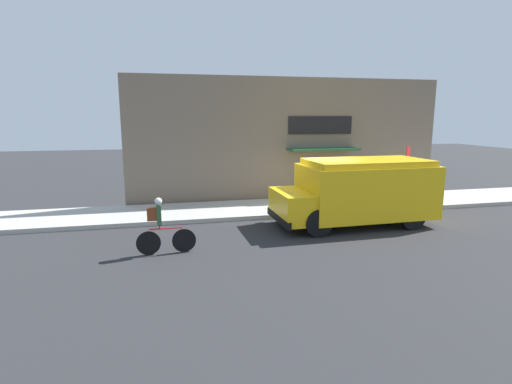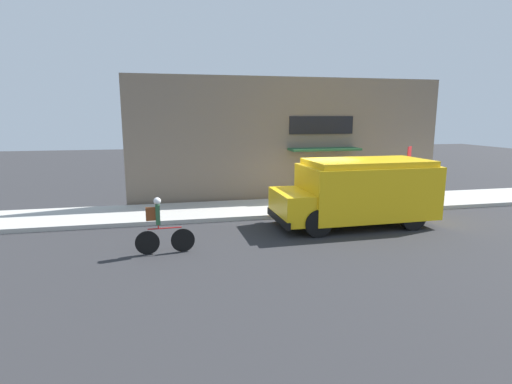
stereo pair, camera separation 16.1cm
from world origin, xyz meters
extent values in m
plane|color=#2B2B2D|center=(0.00, 0.00, 0.00)|extent=(70.00, 70.00, 0.00)
cube|color=#ADAAA3|center=(0.00, 1.47, 0.08)|extent=(28.00, 2.94, 0.16)
cube|color=#756656|center=(0.00, 3.19, 2.73)|extent=(14.33, 0.18, 5.47)
cube|color=black|center=(1.37, 3.08, 3.39)|extent=(3.00, 0.05, 0.79)
cube|color=#235633|center=(1.37, 2.63, 2.35)|extent=(3.15, 0.94, 0.10)
cube|color=yellow|center=(1.35, -1.36, 1.21)|extent=(4.55, 2.48, 1.80)
cube|color=yellow|center=(-1.40, -1.42, 0.81)|extent=(1.05, 2.21, 0.99)
cube|color=yellow|center=(1.35, -1.36, 2.21)|extent=(4.19, 2.28, 0.19)
cube|color=black|center=(-1.86, -1.43, 0.41)|extent=(0.17, 2.33, 0.24)
cube|color=red|center=(0.08, 0.05, 1.30)|extent=(0.03, 0.44, 0.44)
cylinder|color=black|center=(-0.87, -0.38, 0.45)|extent=(0.90, 0.28, 0.90)
cylinder|color=black|center=(-0.83, -2.44, 0.45)|extent=(0.90, 0.28, 0.90)
cylinder|color=black|center=(2.53, -0.31, 0.45)|extent=(0.90, 0.28, 0.90)
cylinder|color=black|center=(2.58, -2.37, 0.45)|extent=(0.90, 0.28, 0.90)
cylinder|color=black|center=(-5.06, -2.96, 0.33)|extent=(0.67, 0.06, 0.67)
cylinder|color=black|center=(-6.03, -2.99, 0.33)|extent=(0.67, 0.06, 0.67)
cylinder|color=red|center=(-5.55, -2.98, 0.72)|extent=(0.92, 0.06, 0.04)
cylinder|color=red|center=(-5.72, -2.98, 0.78)|extent=(0.04, 0.04, 0.12)
cube|color=#2D5B38|center=(-5.72, -2.98, 1.12)|extent=(0.13, 0.20, 0.56)
sphere|color=white|center=(-5.72, -2.98, 1.50)|extent=(0.20, 0.20, 0.20)
cube|color=brown|center=(-5.91, -2.99, 1.15)|extent=(0.26, 0.15, 0.36)
cylinder|color=slate|center=(4.24, 0.65, 1.39)|extent=(0.07, 0.07, 2.46)
cube|color=red|center=(4.24, 0.60, 2.27)|extent=(0.45, 0.45, 0.60)
cylinder|color=#2D5138|center=(1.39, 2.47, 0.56)|extent=(0.49, 0.49, 0.79)
cylinder|color=black|center=(1.39, 2.47, 0.97)|extent=(0.50, 0.50, 0.04)
camera|label=1|loc=(-5.50, -13.93, 3.77)|focal=28.00mm
camera|label=2|loc=(-5.35, -13.96, 3.77)|focal=28.00mm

